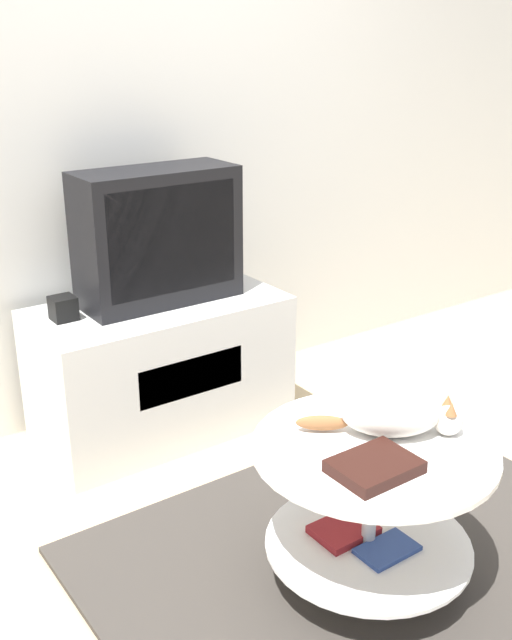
# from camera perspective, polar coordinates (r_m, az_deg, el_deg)

# --- Properties ---
(ground_plane) EXTENTS (12.00, 12.00, 0.00)m
(ground_plane) POSITION_cam_1_polar(r_m,az_deg,el_deg) (2.66, 8.71, -17.75)
(ground_plane) COLOR tan
(wall_back) EXTENTS (8.00, 0.05, 2.60)m
(wall_back) POSITION_cam_1_polar(r_m,az_deg,el_deg) (3.38, -9.10, 14.75)
(wall_back) COLOR silver
(wall_back) RESTS_ON ground_plane
(rug) EXTENTS (1.78, 1.38, 0.02)m
(rug) POSITION_cam_1_polar(r_m,az_deg,el_deg) (2.65, 8.72, -17.58)
(rug) COLOR #3D3833
(rug) RESTS_ON ground_plane
(tv_stand) EXTENTS (1.06, 0.54, 0.59)m
(tv_stand) POSITION_cam_1_polar(r_m,az_deg,el_deg) (3.28, -7.26, -3.62)
(tv_stand) COLOR silver
(tv_stand) RESTS_ON ground_plane
(tv) EXTENTS (0.66, 0.28, 0.56)m
(tv) POSITION_cam_1_polar(r_m,az_deg,el_deg) (3.13, -7.49, 6.33)
(tv) COLOR black
(tv) RESTS_ON tv_stand
(speaker) EXTENTS (0.10, 0.10, 0.10)m
(speaker) POSITION_cam_1_polar(r_m,az_deg,el_deg) (3.05, -14.47, 0.87)
(speaker) COLOR black
(speaker) RESTS_ON tv_stand
(coffee_table) EXTENTS (0.74, 0.74, 0.49)m
(coffee_table) POSITION_cam_1_polar(r_m,az_deg,el_deg) (2.37, 8.70, -13.06)
(coffee_table) COLOR #B2B2B7
(coffee_table) RESTS_ON rug
(dvd_box) EXTENTS (0.23, 0.18, 0.04)m
(dvd_box) POSITION_cam_1_polar(r_m,az_deg,el_deg) (2.14, 9.02, -10.97)
(dvd_box) COLOR black
(dvd_box) RESTS_ON coffee_table
(cat) EXTENTS (0.43, 0.35, 0.14)m
(cat) POSITION_cam_1_polar(r_m,az_deg,el_deg) (2.32, 10.45, -7.04)
(cat) COLOR silver
(cat) RESTS_ON coffee_table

